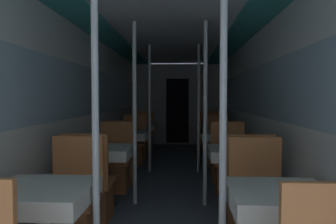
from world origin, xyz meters
The scene contains 32 objects.
wall_left centered at (-1.25, 3.78, 1.18)m, with size 0.05×10.35×2.27m.
wall_right centered at (1.25, 3.78, 1.18)m, with size 0.05×10.35×2.27m.
ceiling_panel centered at (0.00, 3.78, 2.32)m, with size 2.51×10.35×0.07m.
bulkhead_far centered at (0.00, 7.96, 1.13)m, with size 2.46×0.09×2.27m.
dining_table_left_0 centered at (-0.83, 0.89, 0.61)m, with size 0.69×0.69×0.72m.
chair_left_far_0 centered at (-0.83, 1.50, 0.29)m, with size 0.48×0.48×0.98m.
support_pole_left_0 centered at (-0.44, 0.89, 1.14)m, with size 0.05×0.05×2.27m.
dining_table_left_1 centered at (-0.83, 2.70, 0.61)m, with size 0.69×0.69×0.72m.
chair_left_near_1 centered at (-0.83, 2.09, 0.29)m, with size 0.48×0.48×0.98m.
chair_left_far_1 centered at (-0.83, 3.31, 0.29)m, with size 0.48×0.48×0.98m.
support_pole_left_1 centered at (-0.44, 2.70, 1.14)m, with size 0.05×0.05×2.27m.
dining_table_left_2 centered at (-0.83, 4.51, 0.61)m, with size 0.69×0.69×0.72m.
chair_left_near_2 centered at (-0.83, 3.90, 0.29)m, with size 0.48×0.48×0.98m.
chair_left_far_2 centered at (-0.83, 5.13, 0.29)m, with size 0.48×0.48×0.98m.
support_pole_left_2 centered at (-0.44, 4.51, 1.14)m, with size 0.05×0.05×2.27m.
dining_table_left_3 centered at (-0.83, 6.32, 0.61)m, with size 0.69×0.69×0.72m.
chair_left_near_3 centered at (-0.83, 5.71, 0.29)m, with size 0.48×0.48×0.98m.
chair_left_far_3 centered at (-0.83, 6.94, 0.29)m, with size 0.48×0.48×0.98m.
dining_table_right_0 centered at (0.83, 0.89, 0.61)m, with size 0.69×0.69×0.72m.
chair_right_far_0 centered at (0.83, 1.50, 0.29)m, with size 0.48×0.48×0.98m.
support_pole_right_0 centered at (0.44, 0.89, 1.14)m, with size 0.05×0.05×2.27m.
dining_table_right_1 centered at (0.83, 2.70, 0.61)m, with size 0.69×0.69×0.72m.
chair_right_near_1 centered at (0.83, 2.09, 0.29)m, with size 0.48×0.48×0.98m.
chair_right_far_1 centered at (0.83, 3.31, 0.29)m, with size 0.48×0.48×0.98m.
support_pole_right_1 centered at (0.44, 2.70, 1.14)m, with size 0.05×0.05×2.27m.
dining_table_right_2 centered at (0.83, 4.51, 0.61)m, with size 0.69×0.69×0.72m.
chair_right_near_2 centered at (0.83, 3.90, 0.29)m, with size 0.48×0.48×0.98m.
chair_right_far_2 centered at (0.83, 5.13, 0.29)m, with size 0.48×0.48×0.98m.
support_pole_right_2 centered at (0.44, 4.51, 1.14)m, with size 0.05×0.05×2.27m.
dining_table_right_3 centered at (0.83, 6.32, 0.61)m, with size 0.69×0.69×0.72m.
chair_right_near_3 centered at (0.83, 5.71, 0.29)m, with size 0.48×0.48×0.98m.
chair_right_far_3 centered at (0.83, 6.94, 0.29)m, with size 0.48×0.48×0.98m.
Camera 1 is at (0.17, -1.34, 1.34)m, focal length 35.00 mm.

